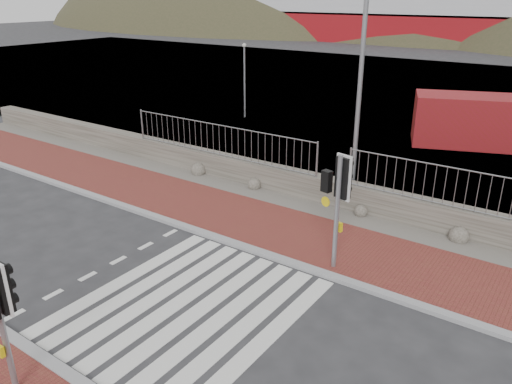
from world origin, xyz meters
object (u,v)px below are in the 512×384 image
Objects in this scene: shipping_container at (477,121)px; ferry at (371,2)px; traffic_signal_far at (337,188)px; streetlight at (365,56)px.

ferry is at bearing 97.71° from shipping_container.
traffic_signal_far is 0.56× the size of shipping_container.
ferry reaches higher than shipping_container.
streetlight reaches higher than traffic_signal_far.
ferry is at bearing -53.64° from traffic_signal_far.
ferry is at bearing 137.24° from streetlight.
shipping_container is (0.30, 14.02, -1.10)m from traffic_signal_far.
ferry is 57.29m from shipping_container.
ferry reaches higher than traffic_signal_far.
shipping_container is (1.77, 9.44, -3.71)m from streetlight.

